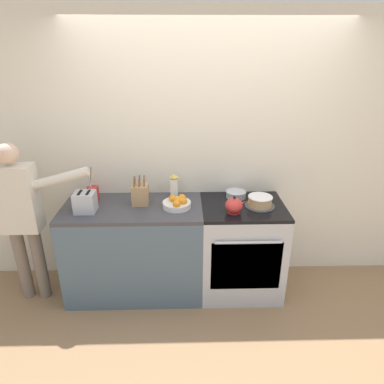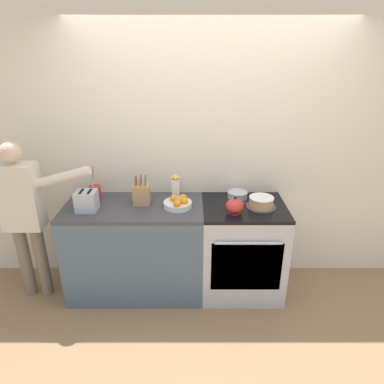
{
  "view_description": "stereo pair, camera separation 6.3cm",
  "coord_description": "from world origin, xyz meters",
  "px_view_note": "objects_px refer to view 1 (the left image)",
  "views": [
    {
      "loc": [
        -0.22,
        -2.51,
        2.25
      ],
      "look_at": [
        -0.15,
        0.29,
        1.06
      ],
      "focal_mm": 32.0,
      "sensor_mm": 36.0,
      "label": 1
    },
    {
      "loc": [
        -0.16,
        -2.51,
        2.25
      ],
      "look_at": [
        -0.15,
        0.29,
        1.06
      ],
      "focal_mm": 32.0,
      "sensor_mm": 36.0,
      "label": 2
    }
  ],
  "objects_px": {
    "toaster": "(85,202)",
    "tea_kettle": "(234,206)",
    "stove_range": "(241,248)",
    "layer_cake": "(260,202)",
    "utensil_crock": "(93,192)",
    "mixing_bowl": "(236,194)",
    "knife_block": "(140,194)",
    "milk_carton": "(174,187)",
    "person_baker": "(21,212)",
    "fruit_bowl": "(177,203)"
  },
  "relations": [
    {
      "from": "toaster",
      "to": "tea_kettle",
      "type": "bearing_deg",
      "value": -2.41
    },
    {
      "from": "stove_range",
      "to": "layer_cake",
      "type": "distance_m",
      "value": 0.52
    },
    {
      "from": "stove_range",
      "to": "utensil_crock",
      "type": "height_order",
      "value": "utensil_crock"
    },
    {
      "from": "mixing_bowl",
      "to": "utensil_crock",
      "type": "bearing_deg",
      "value": -179.5
    },
    {
      "from": "tea_kettle",
      "to": "utensil_crock",
      "type": "height_order",
      "value": "utensil_crock"
    },
    {
      "from": "knife_block",
      "to": "utensil_crock",
      "type": "distance_m",
      "value": 0.47
    },
    {
      "from": "stove_range",
      "to": "milk_carton",
      "type": "distance_m",
      "value": 0.88
    },
    {
      "from": "mixing_bowl",
      "to": "person_baker",
      "type": "distance_m",
      "value": 1.96
    },
    {
      "from": "tea_kettle",
      "to": "milk_carton",
      "type": "height_order",
      "value": "milk_carton"
    },
    {
      "from": "utensil_crock",
      "to": "toaster",
      "type": "relative_size",
      "value": 1.74
    },
    {
      "from": "knife_block",
      "to": "tea_kettle",
      "type": "bearing_deg",
      "value": -13.29
    },
    {
      "from": "fruit_bowl",
      "to": "toaster",
      "type": "xyz_separation_m",
      "value": [
        -0.81,
        -0.06,
        0.05
      ]
    },
    {
      "from": "knife_block",
      "to": "utensil_crock",
      "type": "bearing_deg",
      "value": 166.28
    },
    {
      "from": "layer_cake",
      "to": "tea_kettle",
      "type": "xyz_separation_m",
      "value": [
        -0.25,
        -0.12,
        0.02
      ]
    },
    {
      "from": "stove_range",
      "to": "mixing_bowl",
      "type": "bearing_deg",
      "value": 104.12
    },
    {
      "from": "knife_block",
      "to": "person_baker",
      "type": "xyz_separation_m",
      "value": [
        -1.04,
        -0.13,
        -0.1
      ]
    },
    {
      "from": "utensil_crock",
      "to": "milk_carton",
      "type": "relative_size",
      "value": 1.4
    },
    {
      "from": "toaster",
      "to": "person_baker",
      "type": "distance_m",
      "value": 0.58
    },
    {
      "from": "stove_range",
      "to": "milk_carton",
      "type": "relative_size",
      "value": 3.75
    },
    {
      "from": "layer_cake",
      "to": "milk_carton",
      "type": "bearing_deg",
      "value": 164.83
    },
    {
      "from": "knife_block",
      "to": "person_baker",
      "type": "distance_m",
      "value": 1.05
    },
    {
      "from": "layer_cake",
      "to": "person_baker",
      "type": "xyz_separation_m",
      "value": [
        -2.13,
        -0.06,
        -0.05
      ]
    },
    {
      "from": "mixing_bowl",
      "to": "fruit_bowl",
      "type": "height_order",
      "value": "fruit_bowl"
    },
    {
      "from": "tea_kettle",
      "to": "toaster",
      "type": "bearing_deg",
      "value": 177.59
    },
    {
      "from": "stove_range",
      "to": "knife_block",
      "type": "relative_size",
      "value": 3.24
    },
    {
      "from": "layer_cake",
      "to": "stove_range",
      "type": "bearing_deg",
      "value": 170.04
    },
    {
      "from": "person_baker",
      "to": "tea_kettle",
      "type": "bearing_deg",
      "value": 3.72
    },
    {
      "from": "layer_cake",
      "to": "person_baker",
      "type": "height_order",
      "value": "person_baker"
    },
    {
      "from": "milk_carton",
      "to": "tea_kettle",
      "type": "bearing_deg",
      "value": -32.04
    },
    {
      "from": "mixing_bowl",
      "to": "toaster",
      "type": "relative_size",
      "value": 1.02
    },
    {
      "from": "layer_cake",
      "to": "fruit_bowl",
      "type": "distance_m",
      "value": 0.75
    },
    {
      "from": "utensil_crock",
      "to": "person_baker",
      "type": "distance_m",
      "value": 0.64
    },
    {
      "from": "mixing_bowl",
      "to": "person_baker",
      "type": "height_order",
      "value": "person_baker"
    },
    {
      "from": "tea_kettle",
      "to": "stove_range",
      "type": "bearing_deg",
      "value": 53.34
    },
    {
      "from": "mixing_bowl",
      "to": "toaster",
      "type": "height_order",
      "value": "toaster"
    },
    {
      "from": "layer_cake",
      "to": "tea_kettle",
      "type": "relative_size",
      "value": 1.42
    },
    {
      "from": "tea_kettle",
      "to": "toaster",
      "type": "height_order",
      "value": "toaster"
    },
    {
      "from": "layer_cake",
      "to": "milk_carton",
      "type": "height_order",
      "value": "milk_carton"
    },
    {
      "from": "knife_block",
      "to": "milk_carton",
      "type": "bearing_deg",
      "value": 23.5
    },
    {
      "from": "utensil_crock",
      "to": "person_baker",
      "type": "xyz_separation_m",
      "value": [
        -0.58,
        -0.25,
        -0.08
      ]
    },
    {
      "from": "stove_range",
      "to": "utensil_crock",
      "type": "bearing_deg",
      "value": 173.3
    },
    {
      "from": "mixing_bowl",
      "to": "fruit_bowl",
      "type": "xyz_separation_m",
      "value": [
        -0.56,
        -0.21,
        0.01
      ]
    },
    {
      "from": "toaster",
      "to": "stove_range",
      "type": "bearing_deg",
      "value": 3.65
    },
    {
      "from": "utensil_crock",
      "to": "fruit_bowl",
      "type": "xyz_separation_m",
      "value": [
        0.8,
        -0.19,
        -0.03
      ]
    },
    {
      "from": "mixing_bowl",
      "to": "utensil_crock",
      "type": "distance_m",
      "value": 1.36
    },
    {
      "from": "fruit_bowl",
      "to": "utensil_crock",
      "type": "bearing_deg",
      "value": 166.37
    },
    {
      "from": "knife_block",
      "to": "milk_carton",
      "type": "height_order",
      "value": "knife_block"
    },
    {
      "from": "knife_block",
      "to": "utensil_crock",
      "type": "relative_size",
      "value": 0.83
    },
    {
      "from": "layer_cake",
      "to": "toaster",
      "type": "height_order",
      "value": "toaster"
    },
    {
      "from": "mixing_bowl",
      "to": "milk_carton",
      "type": "height_order",
      "value": "milk_carton"
    }
  ]
}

